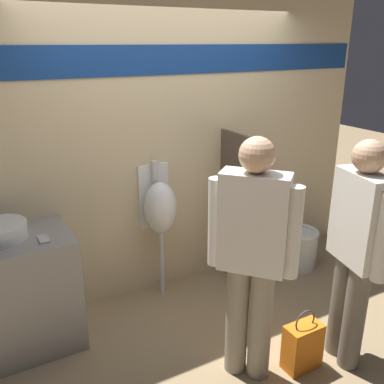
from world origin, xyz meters
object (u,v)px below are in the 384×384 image
(shopping_bag, at_px, (303,346))
(toilet, at_px, (294,239))
(person_with_lanyard, at_px, (356,247))
(urinal_near_counter, at_px, (160,208))
(person_in_vest, at_px, (252,253))
(cell_phone, at_px, (44,239))

(shopping_bag, bearing_deg, toilet, 50.46)
(person_with_lanyard, relative_size, shopping_bag, 3.48)
(urinal_near_counter, bearing_deg, person_with_lanyard, -61.44)
(toilet, relative_size, person_in_vest, 0.47)
(person_in_vest, relative_size, person_with_lanyard, 1.03)
(person_with_lanyard, bearing_deg, person_in_vest, 85.23)
(person_in_vest, relative_size, shopping_bag, 3.58)
(toilet, height_order, person_in_vest, person_in_vest)
(cell_phone, bearing_deg, person_in_vest, -39.95)
(person_with_lanyard, xyz_separation_m, shopping_bag, (-0.33, 0.07, -0.74))
(toilet, xyz_separation_m, shopping_bag, (-1.00, -1.21, -0.10))
(person_in_vest, xyz_separation_m, shopping_bag, (0.37, -0.16, -0.76))
(shopping_bag, bearing_deg, person_with_lanyard, -12.16)
(cell_phone, height_order, toilet, cell_phone)
(person_in_vest, height_order, shopping_bag, person_in_vest)
(cell_phone, xyz_separation_m, urinal_near_counter, (1.04, 0.28, -0.06))
(cell_phone, relative_size, person_with_lanyard, 0.08)
(urinal_near_counter, bearing_deg, shopping_bag, -71.68)
(toilet, height_order, shopping_bag, toilet)
(cell_phone, bearing_deg, shopping_bag, -36.48)
(cell_phone, bearing_deg, person_with_lanyard, -32.77)
(toilet, height_order, person_with_lanyard, person_with_lanyard)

